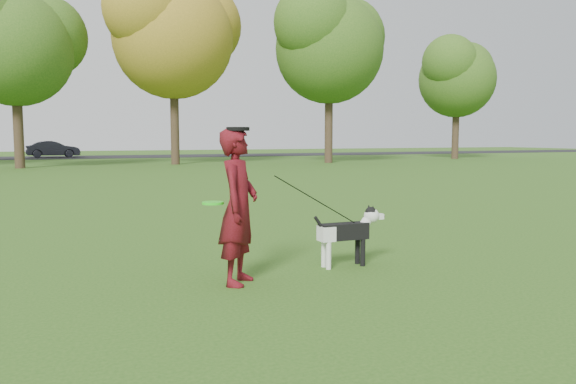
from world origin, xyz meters
name	(u,v)px	position (x,y,z in m)	size (l,w,h in m)	color
ground	(267,283)	(0.00, 0.00, 0.00)	(120.00, 120.00, 0.00)	#285116
road	(90,157)	(0.00, 40.00, 0.01)	(120.00, 7.00, 0.02)	black
man	(239,207)	(-0.28, 0.10, 0.85)	(0.62, 0.41, 1.70)	#500B0C
dog	(349,230)	(1.23, 0.38, 0.46)	(0.99, 0.20, 0.75)	black
car_mid	(53,149)	(-2.62, 40.00, 0.64)	(1.31, 3.75, 1.23)	black
man_held_items	(318,202)	(0.73, 0.21, 0.85)	(2.07, 0.49, 1.21)	#2AEA1D
tree_row	(69,24)	(-1.43, 26.07, 7.41)	(51.74, 8.86, 12.01)	#38281C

